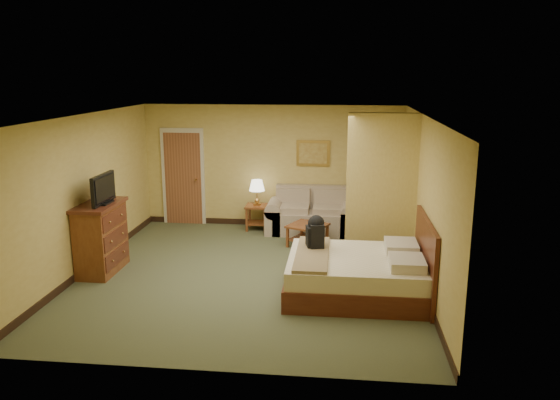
# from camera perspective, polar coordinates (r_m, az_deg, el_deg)

# --- Properties ---
(floor) EXTENTS (6.00, 6.00, 0.00)m
(floor) POSITION_cam_1_polar(r_m,az_deg,el_deg) (9.12, -3.13, -7.77)
(floor) COLOR #4B5335
(floor) RESTS_ON ground
(ceiling) EXTENTS (6.00, 6.00, 0.00)m
(ceiling) POSITION_cam_1_polar(r_m,az_deg,el_deg) (8.54, -3.35, 8.74)
(ceiling) COLOR white
(ceiling) RESTS_ON back_wall
(back_wall) EXTENTS (5.50, 0.02, 2.60)m
(back_wall) POSITION_cam_1_polar(r_m,az_deg,el_deg) (11.65, -0.81, 3.53)
(back_wall) COLOR tan
(back_wall) RESTS_ON floor
(left_wall) EXTENTS (0.02, 6.00, 2.60)m
(left_wall) POSITION_cam_1_polar(r_m,az_deg,el_deg) (9.57, -19.69, 0.61)
(left_wall) COLOR tan
(left_wall) RESTS_ON floor
(right_wall) EXTENTS (0.02, 6.00, 2.60)m
(right_wall) POSITION_cam_1_polar(r_m,az_deg,el_deg) (8.72, 14.89, -0.24)
(right_wall) COLOR tan
(right_wall) RESTS_ON floor
(partition) EXTENTS (1.20, 0.15, 2.60)m
(partition) POSITION_cam_1_polar(r_m,az_deg,el_deg) (9.55, 10.53, 1.14)
(partition) COLOR tan
(partition) RESTS_ON floor
(door) EXTENTS (0.94, 0.16, 2.10)m
(door) POSITION_cam_1_polar(r_m,az_deg,el_deg) (12.05, -10.07, 2.36)
(door) COLOR beige
(door) RESTS_ON floor
(baseboard) EXTENTS (5.50, 0.02, 0.12)m
(baseboard) POSITION_cam_1_polar(r_m,az_deg,el_deg) (11.91, -0.79, -2.37)
(baseboard) COLOR black
(baseboard) RESTS_ON floor
(loveseat) EXTENTS (1.86, 0.86, 0.94)m
(loveseat) POSITION_cam_1_polar(r_m,az_deg,el_deg) (11.37, 3.28, -1.86)
(loveseat) COLOR tan
(loveseat) RESTS_ON floor
(side_table) EXTENTS (0.48, 0.48, 0.53)m
(side_table) POSITION_cam_1_polar(r_m,az_deg,el_deg) (11.55, -2.40, -1.40)
(side_table) COLOR brown
(side_table) RESTS_ON floor
(table_lamp) EXTENTS (0.33, 0.33, 0.54)m
(table_lamp) POSITION_cam_1_polar(r_m,az_deg,el_deg) (11.41, -2.43, 1.46)
(table_lamp) COLOR #B78843
(table_lamp) RESTS_ON side_table
(coffee_table) EXTENTS (0.87, 0.87, 0.42)m
(coffee_table) POSITION_cam_1_polar(r_m,az_deg,el_deg) (10.48, 2.90, -3.21)
(coffee_table) COLOR brown
(coffee_table) RESTS_ON floor
(wall_picture) EXTENTS (0.70, 0.04, 0.54)m
(wall_picture) POSITION_cam_1_polar(r_m,az_deg,el_deg) (11.50, 3.48, 4.89)
(wall_picture) COLOR #B78E3F
(wall_picture) RESTS_ON back_wall
(dresser) EXTENTS (0.58, 1.10, 1.17)m
(dresser) POSITION_cam_1_polar(r_m,az_deg,el_deg) (9.52, -18.19, -3.75)
(dresser) COLOR brown
(dresser) RESTS_ON floor
(tv) EXTENTS (0.20, 0.80, 0.49)m
(tv) POSITION_cam_1_polar(r_m,az_deg,el_deg) (9.29, -17.99, 1.02)
(tv) COLOR black
(tv) RESTS_ON dresser
(bed) EXTENTS (2.15, 1.83, 1.18)m
(bed) POSITION_cam_1_polar(r_m,az_deg,el_deg) (8.33, 8.66, -7.62)
(bed) COLOR #4B1D11
(bed) RESTS_ON floor
(backpack) EXTENTS (0.27, 0.35, 0.54)m
(backpack) POSITION_cam_1_polar(r_m,az_deg,el_deg) (8.44, 3.79, -3.29)
(backpack) COLOR black
(backpack) RESTS_ON bed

